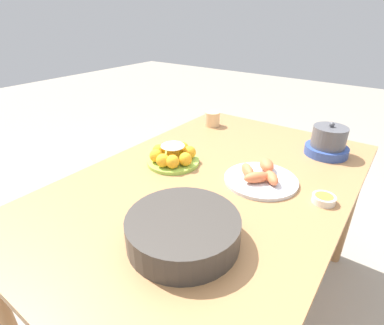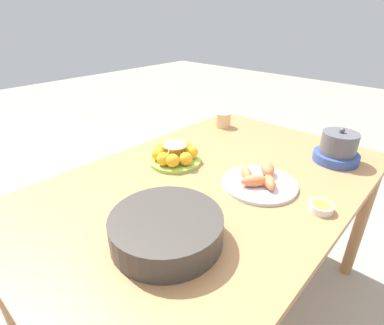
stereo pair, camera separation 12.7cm
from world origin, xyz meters
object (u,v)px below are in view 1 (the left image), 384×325
at_px(dining_table, 212,196).
at_px(warming_pot, 328,142).
at_px(serving_bowl, 183,229).
at_px(cup_near, 212,119).
at_px(sauce_bowl, 324,199).
at_px(seafood_platter, 261,177).
at_px(cake_plate, 173,156).

xyz_separation_m(dining_table, warming_pot, (-0.52, 0.31, 0.15)).
height_order(serving_bowl, cup_near, serving_bowl).
height_order(sauce_bowl, seafood_platter, seafood_platter).
bearing_deg(dining_table, cup_near, -147.11).
xyz_separation_m(dining_table, cake_plate, (-0.02, -0.22, 0.12)).
distance_m(serving_bowl, warming_pot, 0.91).
bearing_deg(cake_plate, sauce_bowl, 97.22).
xyz_separation_m(cake_plate, serving_bowl, (0.38, 0.35, 0.01)).
relative_size(cup_near, warming_pot, 0.44).
relative_size(dining_table, serving_bowl, 4.62).
distance_m(cake_plate, seafood_platter, 0.40).
relative_size(serving_bowl, sauce_bowl, 4.09).
height_order(dining_table, cup_near, cup_near).
distance_m(cup_near, warming_pot, 0.66).
bearing_deg(cup_near, seafood_platter, 49.60).
distance_m(serving_bowl, cup_near, 1.02).
height_order(cake_plate, warming_pot, warming_pot).
bearing_deg(sauce_bowl, serving_bowl, -31.51).
relative_size(seafood_platter, warming_pot, 1.48).
xyz_separation_m(serving_bowl, seafood_platter, (-0.47, 0.03, -0.03)).
bearing_deg(dining_table, serving_bowl, 19.50).
xyz_separation_m(serving_bowl, warming_pot, (-0.89, 0.18, 0.02)).
distance_m(dining_table, sauce_bowl, 0.43).
xyz_separation_m(sauce_bowl, warming_pot, (-0.43, -0.10, 0.05)).
bearing_deg(warming_pot, dining_table, -30.76).
height_order(dining_table, sauce_bowl, sauce_bowl).
bearing_deg(sauce_bowl, warming_pot, -166.57).
distance_m(sauce_bowl, cup_near, 0.88).
xyz_separation_m(dining_table, serving_bowl, (0.37, 0.13, 0.13)).
bearing_deg(serving_bowl, dining_table, -160.50).
relative_size(serving_bowl, seafood_platter, 1.15).
distance_m(cake_plate, warming_pot, 0.74).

